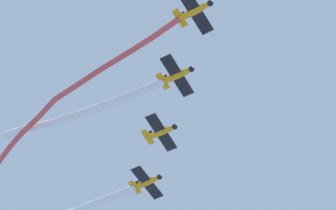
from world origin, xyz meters
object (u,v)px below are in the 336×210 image
airplane_lead (195,11)px  airplane_left_wing (177,75)px  airplane_slot (147,182)px  airplane_right_wing (161,132)px

airplane_lead → airplane_left_wing: size_ratio=0.98×
airplane_slot → airplane_left_wing: bearing=-47.6°
airplane_left_wing → airplane_slot: size_ratio=1.02×
airplane_lead → airplane_slot: size_ratio=1.00×
airplane_lead → airplane_slot: airplane_slot is taller
airplane_right_wing → airplane_slot: 8.44m
airplane_slot → airplane_right_wing: bearing=-47.6°
airplane_lead → airplane_left_wing: bearing=132.3°
airplane_left_wing → airplane_slot: 16.88m
airplane_right_wing → airplane_left_wing: bearing=-50.8°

